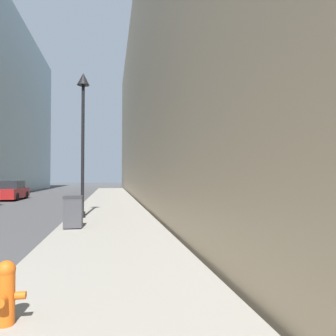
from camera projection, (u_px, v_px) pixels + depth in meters
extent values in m
cube|color=gray|center=(111.00, 206.00, 20.04)|extent=(3.61, 60.00, 0.13)
cube|color=tan|center=(200.00, 96.00, 29.53)|extent=(12.00, 60.00, 18.32)
cylinder|color=#D15614|center=(6.00, 299.00, 3.79)|extent=(0.21, 0.21, 0.59)
sphere|color=#D15614|center=(6.00, 270.00, 3.80)|extent=(0.22, 0.22, 0.22)
cylinder|color=#D15614|center=(6.00, 264.00, 3.80)|extent=(0.06, 0.06, 0.05)
cylinder|color=#D15614|center=(1.00, 302.00, 3.63)|extent=(0.11, 0.12, 0.11)
cylinder|color=#D15614|center=(20.00, 295.00, 3.82)|extent=(0.12, 0.09, 0.09)
cube|color=#3D3D42|center=(73.00, 213.00, 10.93)|extent=(0.59, 0.61, 0.96)
cube|color=#2D2D31|center=(73.00, 197.00, 10.94)|extent=(0.61, 0.63, 0.08)
cylinder|color=black|center=(66.00, 225.00, 11.13)|extent=(0.05, 0.16, 0.16)
cylinder|color=black|center=(82.00, 224.00, 11.22)|extent=(0.05, 0.16, 0.16)
cylinder|color=black|center=(82.00, 215.00, 13.73)|extent=(0.25, 0.25, 0.25)
cylinder|color=black|center=(83.00, 151.00, 13.80)|extent=(0.13, 0.13, 5.60)
cone|color=black|center=(83.00, 79.00, 13.88)|extent=(0.52, 0.52, 0.52)
cube|color=maroon|center=(11.00, 193.00, 26.11)|extent=(1.78, 4.76, 0.74)
cube|color=#1E2328|center=(11.00, 185.00, 26.12)|extent=(1.56, 2.48, 0.62)
cylinder|color=black|center=(5.00, 195.00, 27.37)|extent=(0.24, 0.64, 0.64)
cylinder|color=black|center=(26.00, 195.00, 27.65)|extent=(0.24, 0.64, 0.64)
cylinder|color=black|center=(16.00, 197.00, 24.84)|extent=(0.24, 0.64, 0.64)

